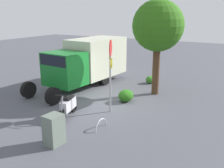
{
  "coord_description": "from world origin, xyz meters",
  "views": [
    {
      "loc": [
        10.64,
        6.7,
        4.56
      ],
      "look_at": [
        -0.23,
        0.48,
        1.02
      ],
      "focal_mm": 41.49,
      "sensor_mm": 36.0,
      "label": 1
    }
  ],
  "objects_px": {
    "motorcycle": "(68,105)",
    "stop_sign": "(110,65)",
    "utility_cabinet": "(54,130)",
    "bike_rack_hoop": "(101,128)",
    "street_tree": "(158,27)",
    "box_truck_near": "(87,60)"
  },
  "relations": [
    {
      "from": "street_tree",
      "to": "bike_rack_hoop",
      "type": "xyz_separation_m",
      "value": [
        5.41,
        -0.24,
        -3.77
      ]
    },
    {
      "from": "street_tree",
      "to": "motorcycle",
      "type": "bearing_deg",
      "value": -23.12
    },
    {
      "from": "motorcycle",
      "to": "utility_cabinet",
      "type": "distance_m",
      "value": 2.51
    },
    {
      "from": "motorcycle",
      "to": "stop_sign",
      "type": "relative_size",
      "value": 0.53
    },
    {
      "from": "motorcycle",
      "to": "utility_cabinet",
      "type": "xyz_separation_m",
      "value": [
        2.22,
        1.17,
        0.04
      ]
    },
    {
      "from": "box_truck_near",
      "to": "bike_rack_hoop",
      "type": "bearing_deg",
      "value": 44.01
    },
    {
      "from": "stop_sign",
      "to": "utility_cabinet",
      "type": "xyz_separation_m",
      "value": [
        3.65,
        -0.18,
        -1.69
      ]
    },
    {
      "from": "box_truck_near",
      "to": "stop_sign",
      "type": "distance_m",
      "value": 4.99
    },
    {
      "from": "box_truck_near",
      "to": "motorcycle",
      "type": "bearing_deg",
      "value": 30.03
    },
    {
      "from": "motorcycle",
      "to": "bike_rack_hoop",
      "type": "height_order",
      "value": "motorcycle"
    },
    {
      "from": "motorcycle",
      "to": "utility_cabinet",
      "type": "bearing_deg",
      "value": 13.07
    },
    {
      "from": "stop_sign",
      "to": "street_tree",
      "type": "bearing_deg",
      "value": 167.36
    },
    {
      "from": "box_truck_near",
      "to": "utility_cabinet",
      "type": "distance_m",
      "value": 7.88
    },
    {
      "from": "motorcycle",
      "to": "street_tree",
      "type": "bearing_deg",
      "value": 142.16
    },
    {
      "from": "bike_rack_hoop",
      "to": "street_tree",
      "type": "bearing_deg",
      "value": 177.5
    },
    {
      "from": "box_truck_near",
      "to": "utility_cabinet",
      "type": "bearing_deg",
      "value": 30.77
    },
    {
      "from": "street_tree",
      "to": "box_truck_near",
      "type": "bearing_deg",
      "value": -86.2
    },
    {
      "from": "stop_sign",
      "to": "street_tree",
      "type": "relative_size",
      "value": 0.65
    },
    {
      "from": "stop_sign",
      "to": "utility_cabinet",
      "type": "distance_m",
      "value": 4.03
    },
    {
      "from": "motorcycle",
      "to": "stop_sign",
      "type": "xyz_separation_m",
      "value": [
        -1.43,
        1.35,
        1.73
      ]
    },
    {
      "from": "motorcycle",
      "to": "bike_rack_hoop",
      "type": "relative_size",
      "value": 2.09
    },
    {
      "from": "street_tree",
      "to": "bike_rack_hoop",
      "type": "bearing_deg",
      "value": -2.5
    }
  ]
}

